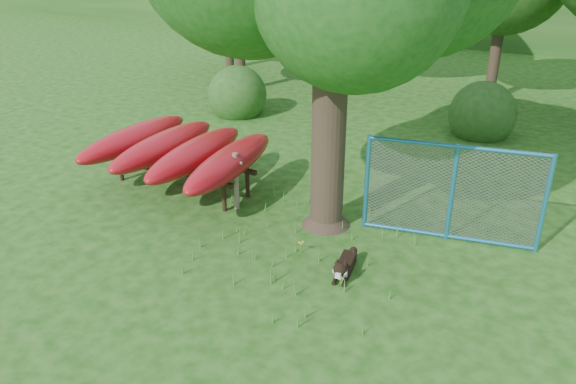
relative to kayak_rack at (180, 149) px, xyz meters
The scene contains 8 objects.
ground 3.81m from the kayak_rack, 36.60° to the right, with size 80.00×80.00×0.00m, color #184A0E.
wooden_post 1.64m from the kayak_rack, ahead, with size 0.32×0.11×1.19m.
kayak_rack is the anchor object (origin of this frame).
husky_dog 4.78m from the kayak_rack, 18.52° to the right, with size 0.35×0.98×0.44m.
fence_section 5.66m from the kayak_rack, ahead, with size 3.08×0.65×3.03m.
wildflower_clump 3.81m from the kayak_rack, 19.02° to the right, with size 0.10×0.09×0.23m.
shrub_left 5.74m from the kayak_rack, 110.96° to the left, with size 1.80×1.80×1.80m, color #204E19.
shrub_mid 8.47m from the kayak_rack, 53.80° to the left, with size 1.80×1.80×1.80m, color #204E19.
Camera 1 is at (4.42, -6.54, 5.03)m, focal length 35.00 mm.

